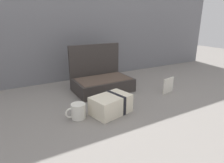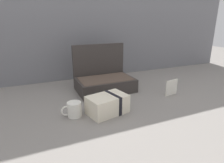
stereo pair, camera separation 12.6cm
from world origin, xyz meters
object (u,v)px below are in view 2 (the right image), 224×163
Objects in this scene: open_suitcase at (104,80)px; cream_toiletry_bag at (108,104)px; coffee_mug at (74,109)px; info_card_left at (172,87)px.

cream_toiletry_bag is at bearing -107.96° from open_suitcase.
open_suitcase reaches higher than coffee_mug.
info_card_left is (0.71, 0.04, 0.01)m from coffee_mug.
open_suitcase is at bearing 72.04° from cream_toiletry_bag.
info_card_left is (0.40, -0.30, -0.02)m from open_suitcase.
info_card_left is at bearing -36.42° from open_suitcase.
cream_toiletry_bag is 2.19× the size of coffee_mug.
info_card_left is (0.52, 0.07, 0.00)m from cream_toiletry_bag.
info_card_left reaches higher than coffee_mug.
open_suitcase is 1.68× the size of cream_toiletry_bag.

